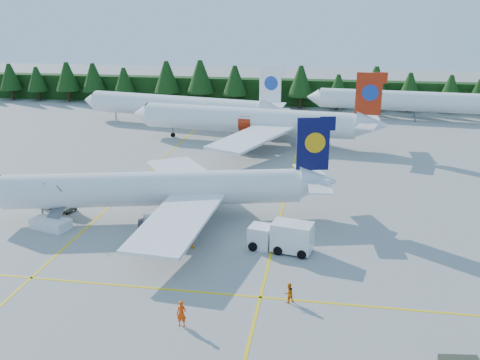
% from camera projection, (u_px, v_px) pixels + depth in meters
% --- Properties ---
extents(ground, '(320.00, 320.00, 0.00)m').
position_uv_depth(ground, '(205.00, 259.00, 49.69)').
color(ground, gray).
rests_on(ground, ground).
extents(taxi_stripe_a, '(0.25, 120.00, 0.01)m').
position_uv_depth(taxi_stripe_a, '(135.00, 184.00, 70.61)').
color(taxi_stripe_a, yellow).
rests_on(taxi_stripe_a, ground).
extents(taxi_stripe_b, '(0.25, 120.00, 0.01)m').
position_uv_depth(taxi_stripe_b, '(286.00, 192.00, 67.51)').
color(taxi_stripe_b, yellow).
rests_on(taxi_stripe_b, ground).
extents(taxi_stripe_cross, '(80.00, 0.25, 0.01)m').
position_uv_depth(taxi_stripe_cross, '(188.00, 291.00, 44.06)').
color(taxi_stripe_cross, yellow).
rests_on(taxi_stripe_cross, ground).
extents(treeline_hedge, '(220.00, 4.00, 6.00)m').
position_uv_depth(treeline_hedge, '(283.00, 92.00, 125.64)').
color(treeline_hedge, black).
rests_on(treeline_hedge, ground).
extents(airliner_navy, '(37.30, 30.34, 11.02)m').
position_uv_depth(airliner_navy, '(148.00, 189.00, 58.30)').
color(airliner_navy, white).
rests_on(airliner_navy, ground).
extents(airliner_red, '(42.96, 35.16, 12.51)m').
position_uv_depth(airliner_red, '(243.00, 120.00, 91.02)').
color(airliner_red, white).
rests_on(airliner_red, ground).
extents(airliner_far_left, '(41.82, 11.99, 12.29)m').
position_uv_depth(airliner_far_left, '(169.00, 106.00, 103.98)').
color(airliner_far_left, white).
rests_on(airliner_far_left, ground).
extents(airliner_far_right, '(41.32, 7.64, 12.02)m').
position_uv_depth(airliner_far_right, '(400.00, 100.00, 110.14)').
color(airliner_far_right, white).
rests_on(airliner_far_right, ground).
extents(airstairs, '(4.47, 6.07, 3.65)m').
position_uv_depth(airstairs, '(53.00, 220.00, 56.47)').
color(airstairs, white).
rests_on(airstairs, ground).
extents(service_truck, '(6.39, 3.32, 2.94)m').
position_uv_depth(service_truck, '(281.00, 236.00, 51.04)').
color(service_truck, white).
rests_on(service_truck, ground).
extents(uld_pair, '(5.07, 3.36, 1.67)m').
position_uv_depth(uld_pair, '(57.00, 200.00, 61.39)').
color(uld_pair, '#323929').
rests_on(uld_pair, ground).
extents(crew_a, '(0.74, 0.49, 2.01)m').
position_uv_depth(crew_a, '(181.00, 314.00, 39.02)').
color(crew_a, '#F33C05').
rests_on(crew_a, ground).
extents(crew_b, '(1.02, 0.99, 1.66)m').
position_uv_depth(crew_b, '(289.00, 293.00, 42.19)').
color(crew_b, '#D85F04').
rests_on(crew_b, ground).
extents(crew_c, '(0.54, 0.78, 1.86)m').
position_uv_depth(crew_c, '(193.00, 239.00, 51.63)').
color(crew_c, orange).
rests_on(crew_c, ground).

